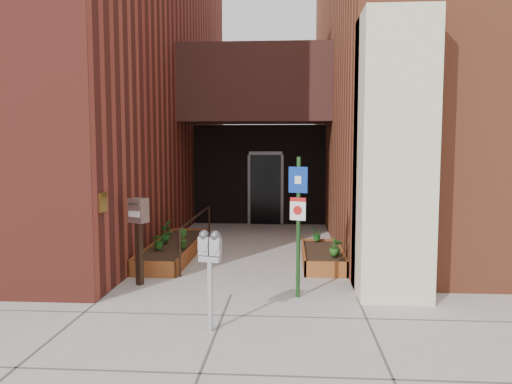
# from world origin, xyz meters

# --- Properties ---
(ground) EXTENTS (80.00, 80.00, 0.00)m
(ground) POSITION_xyz_m (0.00, 0.00, 0.00)
(ground) COLOR #9E9991
(ground) RESTS_ON ground
(architecture) EXTENTS (20.00, 14.60, 10.00)m
(architecture) POSITION_xyz_m (-0.18, 6.89, 4.98)
(architecture) COLOR maroon
(architecture) RESTS_ON ground
(planter_left) EXTENTS (0.90, 3.60, 0.30)m
(planter_left) POSITION_xyz_m (-1.55, 2.70, 0.13)
(planter_left) COLOR brown
(planter_left) RESTS_ON ground
(planter_right) EXTENTS (0.80, 2.20, 0.30)m
(planter_right) POSITION_xyz_m (1.60, 2.20, 0.13)
(planter_right) COLOR brown
(planter_right) RESTS_ON ground
(handrail) EXTENTS (0.04, 3.34, 0.90)m
(handrail) POSITION_xyz_m (-1.05, 2.65, 0.75)
(handrail) COLOR black
(handrail) RESTS_ON ground
(parking_meter) EXTENTS (0.31, 0.17, 1.32)m
(parking_meter) POSITION_xyz_m (-0.08, -1.59, 1.02)
(parking_meter) COLOR #AEAEB1
(parking_meter) RESTS_ON ground
(sign_post) EXTENTS (0.29, 0.12, 2.21)m
(sign_post) POSITION_xyz_m (1.06, -0.09, 1.36)
(sign_post) COLOR #153914
(sign_post) RESTS_ON ground
(payment_dropbox) EXTENTS (0.36, 0.32, 1.49)m
(payment_dropbox) POSITION_xyz_m (-1.63, 0.46, 1.08)
(payment_dropbox) COLOR black
(payment_dropbox) RESTS_ON ground
(shrub_left_a) EXTENTS (0.44, 0.44, 0.35)m
(shrub_left_a) POSITION_xyz_m (-1.70, 2.03, 0.47)
(shrub_left_a) COLOR #26631C
(shrub_left_a) RESTS_ON planter_left
(shrub_left_b) EXTENTS (0.30, 0.30, 0.39)m
(shrub_left_b) POSITION_xyz_m (-1.25, 2.13, 0.49)
(shrub_left_b) COLOR #255718
(shrub_left_b) RESTS_ON planter_left
(shrub_left_c) EXTENTS (0.29, 0.29, 0.37)m
(shrub_left_c) POSITION_xyz_m (-1.75, 2.69, 0.49)
(shrub_left_c) COLOR #19581A
(shrub_left_c) RESTS_ON planter_left
(shrub_left_d) EXTENTS (0.28, 0.28, 0.40)m
(shrub_left_d) POSITION_xyz_m (-1.85, 3.40, 0.50)
(shrub_left_d) COLOR #255819
(shrub_left_d) RESTS_ON planter_left
(shrub_right_a) EXTENTS (0.20, 0.20, 0.35)m
(shrub_right_a) POSITION_xyz_m (1.78, 1.60, 0.47)
(shrub_right_a) COLOR #27601B
(shrub_right_a) RESTS_ON planter_right
(shrub_right_b) EXTENTS (0.19, 0.19, 0.31)m
(shrub_right_b) POSITION_xyz_m (1.85, 1.62, 0.46)
(shrub_right_b) COLOR #1B6122
(shrub_right_b) RESTS_ON planter_right
(shrub_right_c) EXTENTS (0.28, 0.28, 0.30)m
(shrub_right_c) POSITION_xyz_m (1.53, 3.10, 0.45)
(shrub_right_c) COLOR #1A5D1C
(shrub_right_c) RESTS_ON planter_right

